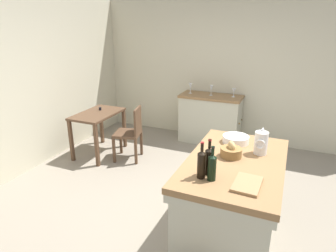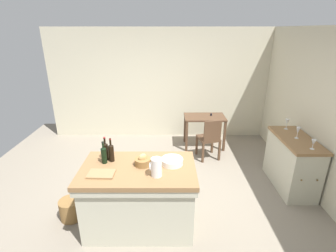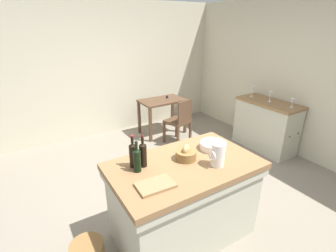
{
  "view_description": "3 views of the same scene",
  "coord_description": "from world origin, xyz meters",
  "px_view_note": "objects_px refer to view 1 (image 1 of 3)",
  "views": [
    {
      "loc": [
        -2.78,
        -1.0,
        2.15
      ],
      "look_at": [
        0.1,
        0.24,
        1.03
      ],
      "focal_mm": 31.24,
      "sensor_mm": 36.0,
      "label": 1
    },
    {
      "loc": [
        0.18,
        -3.39,
        2.54
      ],
      "look_at": [
        0.16,
        0.41,
        1.08
      ],
      "focal_mm": 26.85,
      "sensor_mm": 36.0,
      "label": 2
    },
    {
      "loc": [
        -1.45,
        -2.31,
        2.17
      ],
      "look_at": [
        0.11,
        0.23,
        0.93
      ],
      "focal_mm": 26.56,
      "sensor_mm": 36.0,
      "label": 3
    }
  ],
  "objects_px": {
    "wash_bowl": "(236,139)",
    "wine_bottle_green": "(212,167)",
    "bread_basket": "(231,151)",
    "wine_glass_far_left": "(234,91)",
    "side_cabinet": "(210,119)",
    "pitcher": "(261,143)",
    "wine_bottle_amber": "(201,163)",
    "cutting_board": "(247,184)",
    "writing_desk": "(98,120)",
    "wine_glass_left": "(211,88)",
    "wine_glass_middle": "(190,86)",
    "island_table": "(233,197)",
    "wooden_chair": "(131,132)",
    "wine_bottle_dark": "(209,160)"
  },
  "relations": [
    {
      "from": "side_cabinet",
      "to": "wooden_chair",
      "type": "distance_m",
      "value": 1.57
    },
    {
      "from": "wash_bowl",
      "to": "wine_bottle_green",
      "type": "relative_size",
      "value": 0.93
    },
    {
      "from": "wash_bowl",
      "to": "wine_bottle_dark",
      "type": "relative_size",
      "value": 0.87
    },
    {
      "from": "wine_bottle_amber",
      "to": "wine_glass_far_left",
      "type": "xyz_separation_m",
      "value": [
        2.96,
        0.32,
        -0.03
      ]
    },
    {
      "from": "wine_bottle_amber",
      "to": "cutting_board",
      "type": "bearing_deg",
      "value": -86.03
    },
    {
      "from": "cutting_board",
      "to": "wine_glass_far_left",
      "type": "relative_size",
      "value": 2.11
    },
    {
      "from": "wash_bowl",
      "to": "wine_bottle_dark",
      "type": "height_order",
      "value": "wine_bottle_dark"
    },
    {
      "from": "pitcher",
      "to": "wine_bottle_amber",
      "type": "bearing_deg",
      "value": 149.98
    },
    {
      "from": "pitcher",
      "to": "wine_glass_far_left",
      "type": "relative_size",
      "value": 1.82
    },
    {
      "from": "bread_basket",
      "to": "pitcher",
      "type": "bearing_deg",
      "value": -53.54
    },
    {
      "from": "wine_glass_middle",
      "to": "bread_basket",
      "type": "bearing_deg",
      "value": -152.4
    },
    {
      "from": "writing_desk",
      "to": "cutting_board",
      "type": "relative_size",
      "value": 2.85
    },
    {
      "from": "wooden_chair",
      "to": "wine_bottle_green",
      "type": "height_order",
      "value": "wine_bottle_green"
    },
    {
      "from": "wash_bowl",
      "to": "wine_glass_left",
      "type": "xyz_separation_m",
      "value": [
        2.03,
        0.84,
        0.09
      ]
    },
    {
      "from": "wine_bottle_dark",
      "to": "wine_glass_middle",
      "type": "bearing_deg",
      "value": 22.13
    },
    {
      "from": "bread_basket",
      "to": "wine_bottle_green",
      "type": "height_order",
      "value": "wine_bottle_green"
    },
    {
      "from": "side_cabinet",
      "to": "writing_desk",
      "type": "distance_m",
      "value": 2.03
    },
    {
      "from": "wine_glass_left",
      "to": "wash_bowl",
      "type": "bearing_deg",
      "value": -157.57
    },
    {
      "from": "wine_bottle_green",
      "to": "side_cabinet",
      "type": "bearing_deg",
      "value": 15.39
    },
    {
      "from": "pitcher",
      "to": "wine_glass_left",
      "type": "xyz_separation_m",
      "value": [
        2.22,
        1.12,
        0.01
      ]
    },
    {
      "from": "wooden_chair",
      "to": "wine_bottle_green",
      "type": "bearing_deg",
      "value": -133.49
    },
    {
      "from": "wooden_chair",
      "to": "pitcher",
      "type": "relative_size",
      "value": 3.23
    },
    {
      "from": "writing_desk",
      "to": "wine_bottle_green",
      "type": "bearing_deg",
      "value": -124.8
    },
    {
      "from": "writing_desk",
      "to": "wine_glass_far_left",
      "type": "height_order",
      "value": "wine_glass_far_left"
    },
    {
      "from": "wine_bottle_amber",
      "to": "wine_glass_middle",
      "type": "relative_size",
      "value": 1.75
    },
    {
      "from": "bread_basket",
      "to": "wine_bottle_green",
      "type": "bearing_deg",
      "value": 173.65
    },
    {
      "from": "side_cabinet",
      "to": "cutting_board",
      "type": "distance_m",
      "value": 3.12
    },
    {
      "from": "bread_basket",
      "to": "wine_glass_left",
      "type": "distance_m",
      "value": 2.56
    },
    {
      "from": "wooden_chair",
      "to": "pitcher",
      "type": "bearing_deg",
      "value": -115.34
    },
    {
      "from": "wine_glass_left",
      "to": "cutting_board",
      "type": "bearing_deg",
      "value": -159.16
    },
    {
      "from": "cutting_board",
      "to": "wine_bottle_green",
      "type": "distance_m",
      "value": 0.31
    },
    {
      "from": "side_cabinet",
      "to": "bread_basket",
      "type": "distance_m",
      "value": 2.61
    },
    {
      "from": "pitcher",
      "to": "bread_basket",
      "type": "distance_m",
      "value": 0.32
    },
    {
      "from": "cutting_board",
      "to": "wine_glass_left",
      "type": "bearing_deg",
      "value": 20.84
    },
    {
      "from": "wine_glass_far_left",
      "to": "wine_glass_left",
      "type": "xyz_separation_m",
      "value": [
        -0.04,
        0.4,
        0.03
      ]
    },
    {
      "from": "writing_desk",
      "to": "wine_bottle_green",
      "type": "distance_m",
      "value": 2.93
    },
    {
      "from": "wooden_chair",
      "to": "wine_bottle_green",
      "type": "xyz_separation_m",
      "value": [
        -1.68,
        -1.78,
        0.55
      ]
    },
    {
      "from": "side_cabinet",
      "to": "wine_glass_far_left",
      "type": "distance_m",
      "value": 0.68
    },
    {
      "from": "wine_glass_far_left",
      "to": "pitcher",
      "type": "bearing_deg",
      "value": -162.3
    },
    {
      "from": "cutting_board",
      "to": "wine_bottle_green",
      "type": "xyz_separation_m",
      "value": [
        -0.03,
        0.29,
        0.11
      ]
    },
    {
      "from": "pitcher",
      "to": "wine_glass_middle",
      "type": "relative_size",
      "value": 1.46
    },
    {
      "from": "island_table",
      "to": "wooden_chair",
      "type": "height_order",
      "value": "island_table"
    },
    {
      "from": "wine_bottle_amber",
      "to": "wine_glass_left",
      "type": "relative_size",
      "value": 1.75
    },
    {
      "from": "wine_glass_middle",
      "to": "side_cabinet",
      "type": "bearing_deg",
      "value": -90.26
    },
    {
      "from": "pitcher",
      "to": "wash_bowl",
      "type": "relative_size",
      "value": 0.96
    },
    {
      "from": "bread_basket",
      "to": "wine_glass_far_left",
      "type": "relative_size",
      "value": 1.39
    },
    {
      "from": "pitcher",
      "to": "wine_bottle_dark",
      "type": "xyz_separation_m",
      "value": [
        -0.61,
        0.36,
        0.01
      ]
    },
    {
      "from": "island_table",
      "to": "wooden_chair",
      "type": "xyz_separation_m",
      "value": [
        1.23,
        1.89,
        -0.01
      ]
    },
    {
      "from": "island_table",
      "to": "pitcher",
      "type": "bearing_deg",
      "value": -38.14
    },
    {
      "from": "side_cabinet",
      "to": "pitcher",
      "type": "distance_m",
      "value": 2.55
    }
  ]
}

